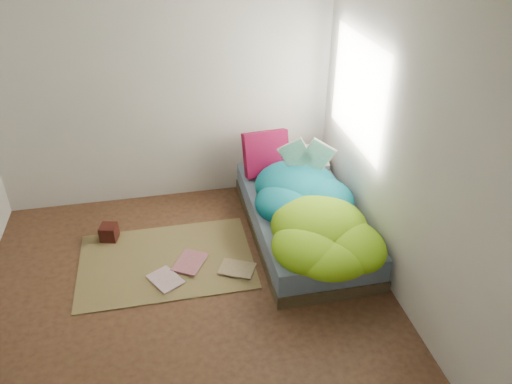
# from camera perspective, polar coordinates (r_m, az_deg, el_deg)

# --- Properties ---
(ground) EXTENTS (3.50, 3.50, 0.00)m
(ground) POSITION_cam_1_polar(r_m,az_deg,el_deg) (4.39, -7.83, -12.08)
(ground) COLOR #402418
(ground) RESTS_ON ground
(room_walls) EXTENTS (3.54, 3.54, 2.62)m
(room_walls) POSITION_cam_1_polar(r_m,az_deg,el_deg) (3.48, -9.56, 7.77)
(room_walls) COLOR #BAB7B1
(room_walls) RESTS_ON ground
(bed) EXTENTS (1.00, 2.00, 0.34)m
(bed) POSITION_cam_1_polar(r_m,az_deg,el_deg) (5.00, 5.33, -3.15)
(bed) COLOR #3A3120
(bed) RESTS_ON ground
(duvet) EXTENTS (0.96, 1.84, 0.34)m
(duvet) POSITION_cam_1_polar(r_m,az_deg,el_deg) (4.64, 6.30, -1.20)
(duvet) COLOR navy
(duvet) RESTS_ON bed
(rug) EXTENTS (1.60, 1.10, 0.01)m
(rug) POSITION_cam_1_polar(r_m,az_deg,el_deg) (4.80, -10.22, -7.74)
(rug) COLOR brown
(rug) RESTS_ON ground
(pillow_floral) EXTENTS (0.70, 0.49, 0.15)m
(pillow_floral) POSITION_cam_1_polar(r_m,az_deg,el_deg) (5.55, 4.74, 3.62)
(pillow_floral) COLOR #EEE6CD
(pillow_floral) RESTS_ON bed
(pillow_magenta) EXTENTS (0.49, 0.19, 0.47)m
(pillow_magenta) POSITION_cam_1_polar(r_m,az_deg,el_deg) (5.32, 1.16, 4.41)
(pillow_magenta) COLOR #540531
(pillow_magenta) RESTS_ON bed
(open_book) EXTENTS (0.46, 0.21, 0.27)m
(open_book) POSITION_cam_1_polar(r_m,az_deg,el_deg) (4.95, 5.86, 5.19)
(open_book) COLOR #39812A
(open_book) RESTS_ON duvet
(wooden_box) EXTENTS (0.19, 0.19, 0.16)m
(wooden_box) POSITION_cam_1_polar(r_m,az_deg,el_deg) (5.14, -16.45, -4.44)
(wooden_box) COLOR #330B0B
(wooden_box) RESTS_ON rug
(floor_book_a) EXTENTS (0.35, 0.38, 0.02)m
(floor_book_a) POSITION_cam_1_polar(r_m,az_deg,el_deg) (4.53, -11.50, -10.43)
(floor_book_a) COLOR beige
(floor_book_a) RESTS_ON rug
(floor_book_b) EXTENTS (0.38, 0.41, 0.03)m
(floor_book_b) POSITION_cam_1_polar(r_m,az_deg,el_deg) (4.75, -8.94, -7.67)
(floor_book_b) COLOR #B86A70
(floor_book_b) RESTS_ON rug
(floor_book_c) EXTENTS (0.38, 0.34, 0.02)m
(floor_book_c) POSITION_cam_1_polar(r_m,az_deg,el_deg) (4.53, -2.59, -9.69)
(floor_book_c) COLOR tan
(floor_book_c) RESTS_ON rug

